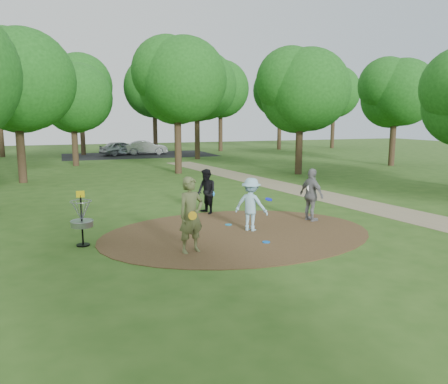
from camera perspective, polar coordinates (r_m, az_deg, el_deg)
name	(u,v)px	position (r m, az deg, el deg)	size (l,w,h in m)	color
ground	(238,234)	(13.42, 1.79, -5.44)	(100.00, 100.00, 0.00)	#2D5119
dirt_clearing	(238,233)	(13.42, 1.79, -5.40)	(8.40, 8.40, 0.02)	#47301C
footpath	(369,206)	(18.38, 18.46, -1.79)	(2.00, 40.00, 0.01)	#8C7A5B
parking_lot	(139,155)	(42.71, -11.00, 4.78)	(14.00, 8.00, 0.01)	black
player_observer_with_disc	(191,215)	(11.35, -4.33, -3.04)	(0.85, 0.68, 2.01)	#5C6439
player_throwing_with_disc	(251,205)	(13.59, 3.56, -1.65)	(1.31, 1.20, 1.67)	#93C6DB
player_walking_with_disc	(206,192)	(16.02, -2.30, 0.06)	(0.80, 0.93, 1.65)	black
player_waiting_with_disc	(312,195)	(15.12, 11.36, -0.39)	(0.64, 1.13, 1.82)	gray
disc_ground_cyan	(228,225)	(14.39, 0.59, -4.28)	(0.22, 0.22, 0.02)	#167FB5
disc_ground_blue	(266,242)	(12.47, 5.53, -6.52)	(0.22, 0.22, 0.02)	blue
car_left	(121,148)	(42.66, -13.34, 5.59)	(1.59, 3.94, 1.34)	#ACAFB4
car_right	(146,148)	(43.03, -10.16, 5.73)	(1.42, 4.07, 1.34)	#97999E
disc_golf_basket	(82,215)	(12.58, -18.12, -2.85)	(0.63, 0.63, 1.54)	black
tree_ring	(211,84)	(21.90, -1.72, 13.88)	(36.56, 45.39, 8.84)	#332316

